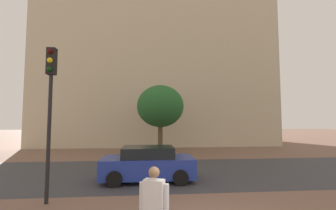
# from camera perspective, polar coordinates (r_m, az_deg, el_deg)

# --- Properties ---
(ground_plane) EXTENTS (120.00, 120.00, 0.00)m
(ground_plane) POSITION_cam_1_polar(r_m,az_deg,el_deg) (14.66, 1.41, -14.48)
(ground_plane) COLOR brown
(street_asphalt_strip) EXTENTS (120.00, 7.21, 0.00)m
(street_asphalt_strip) POSITION_cam_1_polar(r_m,az_deg,el_deg) (12.23, 2.78, -16.55)
(street_asphalt_strip) COLOR #38383D
(street_asphalt_strip) RESTS_ON ground_plane
(landmark_building) EXTENTS (26.21, 14.57, 37.69)m
(landmark_building) POSITION_cam_1_polar(r_m,az_deg,el_deg) (30.62, -2.63, 10.91)
(landmark_building) COLOR beige
(landmark_building) RESTS_ON ground_plane
(person_skater) EXTENTS (0.58, 0.38, 1.73)m
(person_skater) POSITION_cam_1_polar(r_m,az_deg,el_deg) (4.83, -3.55, -24.30)
(person_skater) COLOR slate
(person_skater) RESTS_ON ground_plane
(car_blue) EXTENTS (4.05, 2.12, 1.48)m
(car_blue) POSITION_cam_1_polar(r_m,az_deg,el_deg) (10.42, -5.11, -14.68)
(car_blue) COLOR #23389E
(car_blue) RESTS_ON ground_plane
(traffic_light_pole) EXTENTS (0.28, 0.34, 5.08)m
(traffic_light_pole) POSITION_cam_1_polar(r_m,az_deg,el_deg) (8.37, -27.74, 2.46)
(traffic_light_pole) COLOR black
(traffic_light_pole) RESTS_ON ground_plane
(tree_curb_far) EXTENTS (3.80, 3.80, 5.58)m
(tree_curb_far) POSITION_cam_1_polar(r_m,az_deg,el_deg) (18.37, -1.95, -0.34)
(tree_curb_far) COLOR brown
(tree_curb_far) RESTS_ON ground_plane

